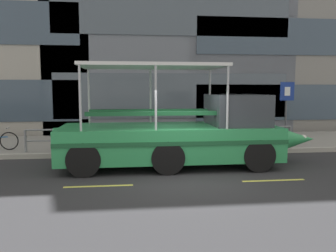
# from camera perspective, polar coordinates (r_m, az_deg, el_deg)

# --- Properties ---
(ground_plane) EXTENTS (120.00, 120.00, 0.00)m
(ground_plane) POSITION_cam_1_polar(r_m,az_deg,el_deg) (10.22, 2.62, -8.22)
(ground_plane) COLOR #2B2B2D
(sidewalk) EXTENTS (32.00, 4.80, 0.18)m
(sidewalk) POSITION_cam_1_polar(r_m,az_deg,el_deg) (15.64, -0.70, -2.80)
(sidewalk) COLOR gray
(sidewalk) RESTS_ON ground_plane
(curb_edge) EXTENTS (32.00, 0.18, 0.18)m
(curb_edge) POSITION_cam_1_polar(r_m,az_deg,el_deg) (13.20, 0.43, -4.49)
(curb_edge) COLOR #B2ADA3
(curb_edge) RESTS_ON ground_plane
(lane_centreline) EXTENTS (25.80, 0.12, 0.01)m
(lane_centreline) POSITION_cam_1_polar(r_m,az_deg,el_deg) (9.43, 3.44, -9.44)
(lane_centreline) COLOR #DBD64C
(lane_centreline) RESTS_ON ground_plane
(curb_guardrail) EXTENTS (10.47, 0.09, 0.86)m
(curb_guardrail) POSITION_cam_1_polar(r_m,az_deg,el_deg) (13.40, -0.72, -1.45)
(curb_guardrail) COLOR gray
(curb_guardrail) RESTS_ON sidewalk
(parking_sign) EXTENTS (0.60, 0.12, 2.63)m
(parking_sign) POSITION_cam_1_polar(r_m,az_deg,el_deg) (15.14, 19.06, 3.70)
(parking_sign) COLOR #4C4F54
(parking_sign) RESTS_ON sidewalk
(duck_tour_boat) EXTENTS (8.76, 2.64, 3.32)m
(duck_tour_boat) POSITION_cam_1_polar(r_m,az_deg,el_deg) (11.39, 2.59, -1.40)
(duck_tour_boat) COLOR #2D9351
(duck_tour_boat) RESTS_ON ground_plane
(pedestrian_near_bow) EXTENTS (0.47, 0.22, 1.62)m
(pedestrian_near_bow) POSITION_cam_1_polar(r_m,az_deg,el_deg) (14.79, 9.92, 0.75)
(pedestrian_near_bow) COLOR black
(pedestrian_near_bow) RESTS_ON sidewalk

